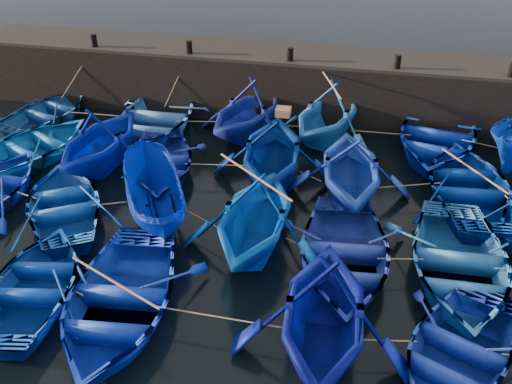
# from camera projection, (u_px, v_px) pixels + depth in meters

# --- Properties ---
(ground) EXTENTS (120.00, 120.00, 0.00)m
(ground) POSITION_uv_depth(u_px,v_px,m) (232.00, 277.00, 15.30)
(ground) COLOR black
(ground) RESTS_ON ground
(quay_wall) EXTENTS (26.00, 2.50, 2.50)m
(quay_wall) POSITION_uv_depth(u_px,v_px,m) (292.00, 85.00, 23.24)
(quay_wall) COLOR black
(quay_wall) RESTS_ON ground
(quay_top) EXTENTS (26.00, 2.50, 0.12)m
(quay_top) POSITION_uv_depth(u_px,v_px,m) (293.00, 54.00, 22.52)
(quay_top) COLOR black
(quay_top) RESTS_ON quay_wall
(bollard_0) EXTENTS (0.24, 0.24, 0.50)m
(bollard_0) POSITION_uv_depth(u_px,v_px,m) (94.00, 40.00, 22.97)
(bollard_0) COLOR black
(bollard_0) RESTS_ON quay_top
(bollard_1) EXTENTS (0.24, 0.24, 0.50)m
(bollard_1) POSITION_uv_depth(u_px,v_px,m) (189.00, 47.00, 22.29)
(bollard_1) COLOR black
(bollard_1) RESTS_ON quay_top
(bollard_2) EXTENTS (0.24, 0.24, 0.50)m
(bollard_2) POSITION_uv_depth(u_px,v_px,m) (290.00, 54.00, 21.61)
(bollard_2) COLOR black
(bollard_2) RESTS_ON quay_top
(bollard_3) EXTENTS (0.24, 0.24, 0.50)m
(bollard_3) POSITION_uv_depth(u_px,v_px,m) (398.00, 62.00, 20.93)
(bollard_3) COLOR black
(bollard_3) RESTS_ON quay_top
(bollard_4) EXTENTS (0.24, 0.24, 0.50)m
(bollard_4) POSITION_uv_depth(u_px,v_px,m) (512.00, 70.00, 20.25)
(bollard_4) COLOR black
(bollard_4) RESTS_ON quay_top
(boat_0) EXTENTS (4.22, 5.09, 0.91)m
(boat_0) POSITION_uv_depth(u_px,v_px,m) (48.00, 112.00, 22.94)
(boat_0) COLOR navy
(boat_0) RESTS_ON ground
(boat_1) EXTENTS (4.27, 5.88, 1.20)m
(boat_1) POSITION_uv_depth(u_px,v_px,m) (154.00, 118.00, 22.16)
(boat_1) COLOR #2D5CB7
(boat_1) RESTS_ON ground
(boat_2) EXTENTS (5.15, 5.49, 2.32)m
(boat_2) POSITION_uv_depth(u_px,v_px,m) (248.00, 109.00, 21.50)
(boat_2) COLOR navy
(boat_2) RESTS_ON ground
(boat_3) EXTENTS (5.18, 5.55, 2.36)m
(boat_3) POSITION_uv_depth(u_px,v_px,m) (328.00, 113.00, 21.19)
(boat_3) COLOR blue
(boat_3) RESTS_ON ground
(boat_4) EXTENTS (5.11, 6.45, 1.21)m
(boat_4) POSITION_uv_depth(u_px,v_px,m) (436.00, 136.00, 20.87)
(boat_4) COLOR navy
(boat_4) RESTS_ON ground
(boat_6) EXTENTS (5.25, 5.98, 1.03)m
(boat_6) POSITION_uv_depth(u_px,v_px,m) (30.00, 148.00, 20.32)
(boat_6) COLOR #085495
(boat_6) RESTS_ON ground
(boat_7) EXTENTS (4.50, 5.01, 2.35)m
(boat_7) POSITION_uv_depth(u_px,v_px,m) (100.00, 138.00, 19.51)
(boat_7) COLOR #001794
(boat_7) RESTS_ON ground
(boat_8) EXTENTS (4.55, 5.42, 0.96)m
(boat_8) POSITION_uv_depth(u_px,v_px,m) (160.00, 163.00, 19.48)
(boat_8) COLOR #1C31A1
(boat_8) RESTS_ON ground
(boat_9) EXTENTS (4.59, 5.19, 2.53)m
(boat_9) POSITION_uv_depth(u_px,v_px,m) (273.00, 150.00, 18.63)
(boat_9) COLOR navy
(boat_9) RESTS_ON ground
(boat_10) EXTENTS (4.52, 5.06, 2.41)m
(boat_10) POSITION_uv_depth(u_px,v_px,m) (351.00, 167.00, 17.83)
(boat_10) COLOR blue
(boat_10) RESTS_ON ground
(boat_11) EXTENTS (4.25, 5.65, 1.11)m
(boat_11) POSITION_uv_depth(u_px,v_px,m) (470.00, 186.00, 18.11)
(boat_11) COLOR navy
(boat_11) RESTS_ON ground
(boat_14) EXTENTS (5.29, 5.74, 0.97)m
(boat_14) POSITION_uv_depth(u_px,v_px,m) (65.00, 204.00, 17.38)
(boat_14) COLOR #0E459C
(boat_14) RESTS_ON ground
(boat_15) EXTENTS (3.57, 4.70, 1.72)m
(boat_15) POSITION_uv_depth(u_px,v_px,m) (153.00, 197.00, 17.03)
(boat_15) COLOR #001C91
(boat_15) RESTS_ON ground
(boat_16) EXTENTS (4.23, 4.83, 2.44)m
(boat_16) POSITION_uv_depth(u_px,v_px,m) (255.00, 215.00, 15.62)
(boat_16) COLOR blue
(boat_16) RESTS_ON ground
(boat_17) EXTENTS (4.17, 5.51, 1.08)m
(boat_17) POSITION_uv_depth(u_px,v_px,m) (343.00, 254.00, 15.26)
(boat_17) COLOR navy
(boat_17) RESTS_ON ground
(boat_18) EXTENTS (3.96, 5.46, 1.12)m
(boat_18) POSITION_uv_depth(u_px,v_px,m) (459.00, 264.00, 14.92)
(boat_18) COLOR blue
(boat_18) RESTS_ON ground
(boat_21) EXTENTS (3.94, 4.98, 0.93)m
(boat_21) POSITION_uv_depth(u_px,v_px,m) (35.00, 285.00, 14.37)
(boat_21) COLOR #063695
(boat_21) RESTS_ON ground
(boat_22) EXTENTS (4.42, 5.79, 1.12)m
(boat_22) POSITION_uv_depth(u_px,v_px,m) (117.00, 300.00, 13.77)
(boat_22) COLOR #0D2CAF
(boat_22) RESTS_ON ground
(boat_23) EXTENTS (4.29, 4.92, 2.49)m
(boat_23) POSITION_uv_depth(u_px,v_px,m) (324.00, 311.00, 12.51)
(boat_23) COLOR #030E80
(boat_23) RESTS_ON ground
(boat_24) EXTENTS (4.83, 5.47, 0.94)m
(boat_24) POSITION_uv_depth(u_px,v_px,m) (458.00, 350.00, 12.58)
(boat_24) COLOR #1732AF
(boat_24) RESTS_ON ground
(wooden_crate) EXTENTS (0.46, 0.42, 0.24)m
(wooden_crate) POSITION_uv_depth(u_px,v_px,m) (283.00, 112.00, 17.83)
(wooden_crate) COLOR brown
(wooden_crate) RESTS_ON boat_9
(mooring_ropes) EXTENTS (18.51, 11.64, 2.10)m
(mooring_ropes) POSITION_uv_depth(u_px,v_px,m) (268.00, 158.00, 18.95)
(mooring_ropes) COLOR tan
(mooring_ropes) RESTS_ON ground
(loose_oars) EXTENTS (11.16, 12.36, 1.39)m
(loose_oars) POSITION_uv_depth(u_px,v_px,m) (308.00, 167.00, 16.68)
(loose_oars) COLOR #99724C
(loose_oars) RESTS_ON ground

